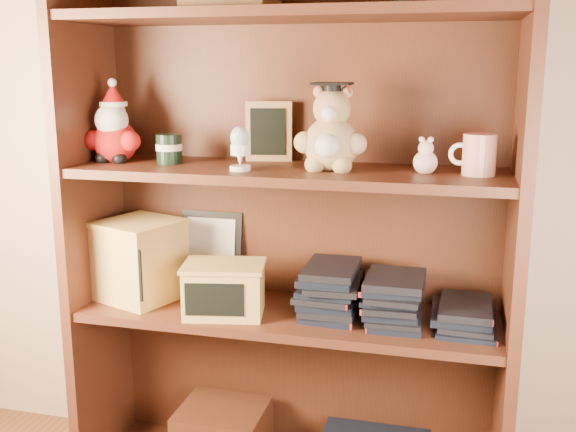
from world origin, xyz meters
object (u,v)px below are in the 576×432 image
at_px(teacher_mug, 478,155).
at_px(treats_box, 140,259).
at_px(bookcase, 292,227).
at_px(grad_teddy_bear, 331,136).

distance_m(teacher_mug, treats_box, 0.98).
height_order(bookcase, grad_teddy_bear, bookcase).
height_order(bookcase, treats_box, bookcase).
bearing_deg(teacher_mug, treats_box, -179.94).
relative_size(grad_teddy_bear, treats_box, 0.85).
xyz_separation_m(bookcase, teacher_mug, (0.48, -0.05, 0.22)).
bearing_deg(grad_teddy_bear, bookcase, 154.09).
xyz_separation_m(bookcase, treats_box, (-0.44, -0.05, -0.11)).
xyz_separation_m(teacher_mug, treats_box, (-0.92, -0.00, -0.33)).
distance_m(bookcase, teacher_mug, 0.53).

